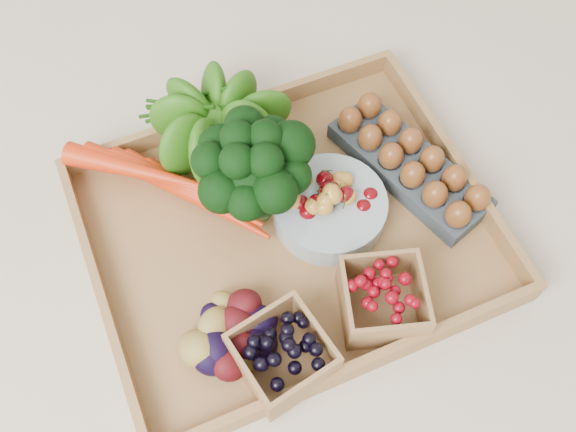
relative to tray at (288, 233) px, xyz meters
name	(u,v)px	position (x,y,z in m)	size (l,w,h in m)	color
ground	(288,236)	(0.00, 0.00, -0.01)	(4.00, 4.00, 0.00)	beige
tray	(288,233)	(0.00, 0.00, 0.00)	(0.55, 0.45, 0.01)	#9E7142
carrots	(177,184)	(-0.12, 0.12, 0.04)	(0.24, 0.17, 0.06)	red
lettuce	(217,117)	(-0.04, 0.18, 0.08)	(0.14, 0.14, 0.14)	#25570D
broccoli	(255,186)	(-0.03, 0.05, 0.07)	(0.16, 0.16, 0.13)	black
cherry_bowl	(329,209)	(0.06, 0.00, 0.03)	(0.16, 0.16, 0.04)	#8C9EA5
egg_carton	(409,168)	(0.20, 0.02, 0.02)	(0.09, 0.26, 0.03)	#363E44
potatoes	(227,334)	(-0.14, -0.12, 0.05)	(0.13, 0.13, 0.08)	#3A090D
punnet_blackberry	(282,356)	(-0.08, -0.17, 0.04)	(0.11, 0.11, 0.07)	black
punnet_raspberry	(383,300)	(0.07, -0.16, 0.04)	(0.11, 0.11, 0.07)	#69040E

